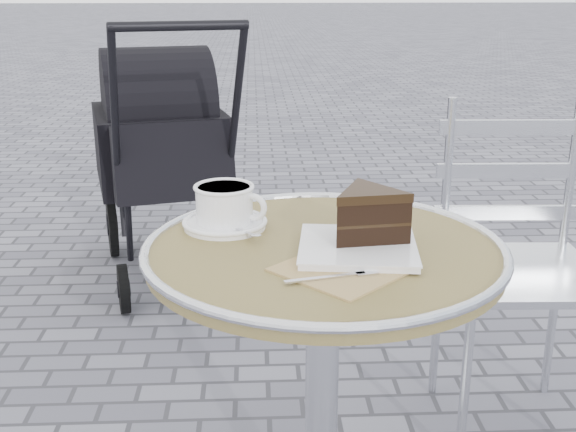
{
  "coord_description": "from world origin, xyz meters",
  "views": [
    {
      "loc": [
        -0.14,
        -1.33,
        1.23
      ],
      "look_at": [
        -0.07,
        0.05,
        0.78
      ],
      "focal_mm": 45.0,
      "sensor_mm": 36.0,
      "label": 1
    }
  ],
  "objects_px": {
    "cappuccino_set": "(225,209)",
    "cake_plate_set": "(366,222)",
    "cafe_table": "(323,322)",
    "baby_stroller": "(164,161)",
    "bistro_chair": "(513,228)"
  },
  "relations": [
    {
      "from": "cappuccino_set",
      "to": "cake_plate_set",
      "type": "height_order",
      "value": "cake_plate_set"
    },
    {
      "from": "cappuccino_set",
      "to": "cake_plate_set",
      "type": "distance_m",
      "value": 0.31
    },
    {
      "from": "cappuccino_set",
      "to": "baby_stroller",
      "type": "xyz_separation_m",
      "value": [
        -0.32,
        1.56,
        -0.27
      ]
    },
    {
      "from": "cake_plate_set",
      "to": "bistro_chair",
      "type": "height_order",
      "value": "bistro_chair"
    },
    {
      "from": "cappuccino_set",
      "to": "cake_plate_set",
      "type": "bearing_deg",
      "value": -6.08
    },
    {
      "from": "cappuccino_set",
      "to": "bistro_chair",
      "type": "distance_m",
      "value": 0.91
    },
    {
      "from": "baby_stroller",
      "to": "cafe_table",
      "type": "bearing_deg",
      "value": -86.66
    },
    {
      "from": "cafe_table",
      "to": "cake_plate_set",
      "type": "xyz_separation_m",
      "value": [
        0.08,
        -0.02,
        0.22
      ]
    },
    {
      "from": "bistro_chair",
      "to": "baby_stroller",
      "type": "xyz_separation_m",
      "value": [
        -1.11,
        1.15,
        -0.07
      ]
    },
    {
      "from": "cafe_table",
      "to": "cake_plate_set",
      "type": "distance_m",
      "value": 0.23
    },
    {
      "from": "cappuccino_set",
      "to": "baby_stroller",
      "type": "distance_m",
      "value": 1.62
    },
    {
      "from": "cafe_table",
      "to": "cappuccino_set",
      "type": "relative_size",
      "value": 3.78
    },
    {
      "from": "cafe_table",
      "to": "baby_stroller",
      "type": "distance_m",
      "value": 1.77
    },
    {
      "from": "bistro_chair",
      "to": "baby_stroller",
      "type": "height_order",
      "value": "baby_stroller"
    },
    {
      "from": "cake_plate_set",
      "to": "bistro_chair",
      "type": "distance_m",
      "value": 0.78
    }
  ]
}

